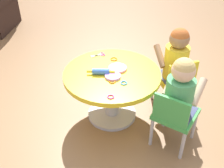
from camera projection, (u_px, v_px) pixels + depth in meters
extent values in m
plane|color=olive|center=(112.00, 115.00, 2.55)|extent=(10.00, 10.00, 0.00)
cylinder|color=silver|center=(112.00, 113.00, 2.54)|extent=(0.44, 0.44, 0.03)
cylinder|color=silver|center=(112.00, 97.00, 2.42)|extent=(0.12, 0.12, 0.43)
cylinder|color=yellow|center=(112.00, 75.00, 2.29)|extent=(0.82, 0.82, 0.04)
cylinder|color=#B7B7BC|center=(194.00, 125.00, 2.24)|extent=(0.03, 0.03, 0.28)
cylinder|color=#B7B7BC|center=(165.00, 114.00, 2.35)|extent=(0.03, 0.03, 0.28)
cylinder|color=#B7B7BC|center=(182.00, 145.00, 2.06)|extent=(0.03, 0.03, 0.28)
cylinder|color=#B7B7BC|center=(151.00, 132.00, 2.17)|extent=(0.03, 0.03, 0.28)
cube|color=green|center=(176.00, 114.00, 2.11)|extent=(0.39, 0.39, 0.04)
cube|color=green|center=(171.00, 111.00, 1.95)|extent=(0.12, 0.26, 0.22)
cube|color=#3F4772|center=(176.00, 114.00, 2.11)|extent=(0.36, 0.34, 0.04)
cylinder|color=#4CA566|center=(179.00, 96.00, 2.01)|extent=(0.21, 0.21, 0.30)
sphere|color=beige|center=(184.00, 70.00, 1.88)|extent=(0.17, 0.17, 0.17)
sphere|color=tan|center=(184.00, 69.00, 1.87)|extent=(0.16, 0.16, 0.16)
cylinder|color=beige|center=(199.00, 92.00, 2.02)|extent=(0.22, 0.13, 0.17)
cylinder|color=beige|center=(171.00, 82.00, 2.12)|extent=(0.22, 0.13, 0.17)
cylinder|color=#B7B7BC|center=(177.00, 82.00, 2.74)|extent=(0.03, 0.03, 0.28)
cylinder|color=#B7B7BC|center=(153.00, 86.00, 2.68)|extent=(0.03, 0.03, 0.28)
cylinder|color=#B7B7BC|center=(190.00, 97.00, 2.53)|extent=(0.03, 0.03, 0.28)
cylinder|color=#B7B7BC|center=(165.00, 103.00, 2.47)|extent=(0.03, 0.03, 0.28)
cube|color=yellow|center=(173.00, 78.00, 2.51)|extent=(0.41, 0.41, 0.04)
cube|color=yellow|center=(183.00, 74.00, 2.33)|extent=(0.15, 0.25, 0.22)
cube|color=#3F4772|center=(173.00, 78.00, 2.51)|extent=(0.37, 0.36, 0.04)
cylinder|color=yellow|center=(176.00, 62.00, 2.41)|extent=(0.21, 0.21, 0.30)
sphere|color=#997051|center=(179.00, 39.00, 2.28)|extent=(0.17, 0.17, 0.17)
sphere|color=#B25926|center=(180.00, 37.00, 2.27)|extent=(0.16, 0.16, 0.16)
cylinder|color=#997051|center=(182.00, 53.00, 2.50)|extent=(0.21, 0.15, 0.17)
cylinder|color=#997051|center=(160.00, 56.00, 2.45)|extent=(0.21, 0.15, 0.17)
cylinder|color=#3F72CC|center=(101.00, 72.00, 2.24)|extent=(0.07, 0.15, 0.05)
cylinder|color=yellow|center=(90.00, 71.00, 2.24)|extent=(0.03, 0.05, 0.02)
cylinder|color=yellow|center=(112.00, 72.00, 2.24)|extent=(0.03, 0.05, 0.02)
cube|color=silver|center=(96.00, 56.00, 2.50)|extent=(0.09, 0.08, 0.01)
cube|color=silver|center=(96.00, 56.00, 2.50)|extent=(0.06, 0.11, 0.01)
torus|color=#D83F99|center=(102.00, 53.00, 2.54)|extent=(0.05, 0.05, 0.01)
torus|color=#D83F99|center=(103.00, 55.00, 2.51)|extent=(0.05, 0.05, 0.01)
cylinder|color=#CC99E5|center=(113.00, 76.00, 2.21)|extent=(0.13, 0.13, 0.02)
cylinder|color=pink|center=(118.00, 68.00, 2.32)|extent=(0.16, 0.16, 0.02)
torus|color=#D83FA5|center=(111.00, 97.00, 2.00)|extent=(0.05, 0.05, 0.01)
torus|color=orange|center=(114.00, 59.00, 2.45)|extent=(0.06, 0.06, 0.01)
torus|color=#3F99D8|center=(124.00, 83.00, 2.14)|extent=(0.06, 0.06, 0.01)
torus|color=orange|center=(112.00, 81.00, 2.16)|extent=(0.05, 0.05, 0.01)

